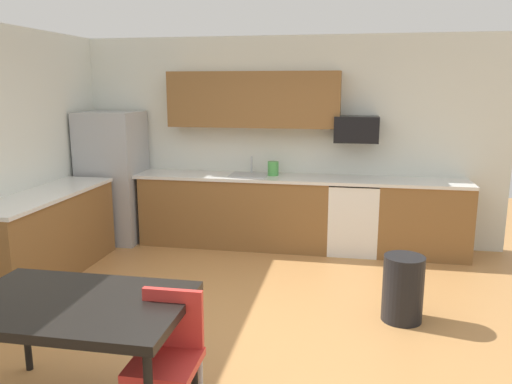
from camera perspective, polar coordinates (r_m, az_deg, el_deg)
The scene contains 17 objects.
ground_plane at distance 4.61m, azimuth -2.36°, elevation -14.85°, with size 12.00×12.00×0.00m, color #B77F47.
wall_back at distance 6.76m, azimuth 2.57°, elevation 5.74°, with size 5.80×0.10×2.70m, color silver.
cabinet_run_back at distance 6.67m, azimuth -2.38°, elevation -2.20°, with size 2.45×0.60×0.90m, color brown.
cabinet_run_back_right at distance 6.58m, azimuth 18.26°, elevation -3.01°, with size 1.10×0.60×0.90m, color brown.
cabinet_run_left at distance 6.01m, azimuth -22.54°, elevation -4.69°, with size 0.60×2.00×0.90m, color brown.
countertop_back at distance 6.48m, azimuth 2.10°, elevation 1.63°, with size 4.80×0.64×0.04m, color silver.
countertop_left at distance 5.91m, azimuth -22.90°, elevation -0.31°, with size 0.64×2.00×0.04m, color silver.
upper_cabinets_back at distance 6.56m, azimuth -0.30°, elevation 10.38°, with size 2.20×0.34×0.70m, color brown.
refrigerator at distance 7.06m, azimuth -15.78°, elevation 1.63°, with size 0.76×0.70×1.74m, color #9EA0A5.
oven_range at distance 6.51m, azimuth 10.85°, elevation -2.71°, with size 0.60×0.60×0.91m.
microwave at distance 6.43m, azimuth 11.23°, elevation 6.96°, with size 0.54×0.36×0.32m, color black.
sink_basin at distance 6.54m, azimuth -0.80°, elevation 1.38°, with size 0.48×0.40×0.14m, color #A5A8AD.
sink_faucet at distance 6.69m, azimuth -0.50°, elevation 3.01°, with size 0.02×0.02×0.24m, color #B2B5BA.
dining_table at distance 3.41m, azimuth -19.81°, elevation -12.41°, with size 1.40×0.90×0.77m.
chair_near_table at distance 3.25m, azimuth -9.87°, elevation -17.13°, with size 0.40×0.40×0.85m.
trash_bin at distance 4.78m, azimuth 16.21°, elevation -10.39°, with size 0.36×0.36×0.60m, color black.
kettle at distance 6.51m, azimuth 1.94°, elevation 2.58°, with size 0.14×0.14×0.20m, color #4CA54C.
Camera 1 is at (0.93, -4.01, 2.07)m, focal length 35.51 mm.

